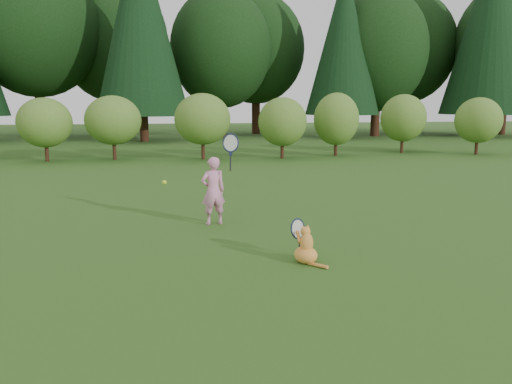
{
  "coord_description": "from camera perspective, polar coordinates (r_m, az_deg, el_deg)",
  "views": [
    {
      "loc": [
        -1.23,
        -7.45,
        2.18
      ],
      "look_at": [
        0.2,
        0.8,
        0.7
      ],
      "focal_mm": 35.0,
      "sensor_mm": 36.0,
      "label": 1
    }
  ],
  "objects": [
    {
      "name": "tennis_ball",
      "position": [
        8.22,
        -10.43,
        1.1
      ],
      "size": [
        0.07,
        0.07,
        0.07
      ],
      "color": "#A9E01A",
      "rests_on": "ground"
    },
    {
      "name": "child",
      "position": [
        9.1,
        -4.84,
        0.33
      ],
      "size": [
        0.73,
        0.47,
        1.86
      ],
      "rotation": [
        0.0,
        0.0,
        3.38
      ],
      "color": "pink",
      "rests_on": "ground"
    },
    {
      "name": "shrub_row",
      "position": [
        20.5,
        -6.46,
        7.79
      ],
      "size": [
        28.0,
        3.0,
        2.8
      ],
      "primitive_type": null,
      "color": "#456B21",
      "rests_on": "ground"
    },
    {
      "name": "ground",
      "position": [
        7.86,
        -0.44,
        -6.08
      ],
      "size": [
        100.0,
        100.0,
        0.0
      ],
      "primitive_type": "plane",
      "color": "#315618",
      "rests_on": "ground"
    },
    {
      "name": "woodland_backdrop",
      "position": [
        30.93,
        -7.9,
        19.85
      ],
      "size": [
        48.0,
        10.0,
        15.0
      ],
      "primitive_type": null,
      "color": "black",
      "rests_on": "ground"
    },
    {
      "name": "cat",
      "position": [
        7.0,
        5.69,
        -5.85
      ],
      "size": [
        0.45,
        0.74,
        0.73
      ],
      "rotation": [
        0.0,
        0.0,
        0.22
      ],
      "color": "orange",
      "rests_on": "ground"
    }
  ]
}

